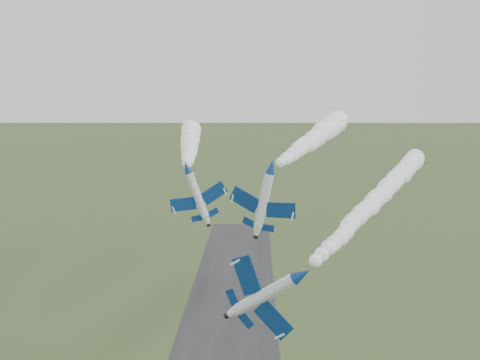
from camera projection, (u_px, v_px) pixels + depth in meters
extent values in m
cylinder|color=white|center=(302.00, 275.00, 65.47)|extent=(5.60, 9.30, 2.27)
cone|color=navy|center=(286.00, 290.00, 60.29)|extent=(3.01, 3.08, 2.27)
cone|color=white|center=(315.00, 262.00, 70.46)|extent=(2.85, 2.68, 2.27)
cylinder|color=black|center=(317.00, 259.00, 71.43)|extent=(1.31, 1.04, 1.15)
ellipsoid|color=black|center=(300.00, 278.00, 63.10)|extent=(2.60, 3.47, 1.51)
cube|color=navy|center=(289.00, 250.00, 66.65)|extent=(3.76, 3.55, 4.19)
cube|color=navy|center=(317.00, 296.00, 66.00)|extent=(3.76, 3.55, 4.19)
cube|color=navy|center=(306.00, 252.00, 69.75)|extent=(1.69, 1.62, 1.85)
cube|color=navy|center=(320.00, 275.00, 69.40)|extent=(1.69, 1.62, 1.85)
cube|color=navy|center=(321.00, 260.00, 68.74)|extent=(2.55, 2.39, 1.47)
cylinder|color=white|center=(187.00, 168.00, 90.64)|extent=(2.68, 8.01, 1.79)
cone|color=navy|center=(186.00, 172.00, 85.77)|extent=(2.02, 2.25, 1.79)
cone|color=white|center=(187.00, 164.00, 95.33)|extent=(1.97, 1.88, 1.79)
cylinder|color=black|center=(187.00, 163.00, 96.25)|extent=(0.97, 0.66, 0.91)
ellipsoid|color=black|center=(185.00, 166.00, 88.56)|extent=(1.50, 2.81, 1.20)
cube|color=navy|center=(172.00, 174.00, 91.34)|extent=(4.32, 2.70, 1.57)
cube|color=navy|center=(203.00, 162.00, 91.46)|extent=(4.32, 2.70, 1.57)
cube|color=navy|center=(179.00, 168.00, 94.47)|extent=(1.90, 1.23, 0.72)
cube|color=navy|center=(195.00, 162.00, 94.54)|extent=(1.90, 1.23, 0.72)
cube|color=navy|center=(185.00, 158.00, 94.06)|extent=(0.97, 1.58, 1.98)
cylinder|color=white|center=(271.00, 167.00, 89.50)|extent=(4.68, 9.40, 1.96)
cone|color=navy|center=(261.00, 172.00, 84.08)|extent=(2.61, 2.90, 1.96)
cone|color=white|center=(280.00, 163.00, 94.71)|extent=(2.47, 2.48, 1.96)
cylinder|color=black|center=(282.00, 162.00, 95.73)|extent=(1.15, 0.93, 0.99)
ellipsoid|color=black|center=(268.00, 165.00, 87.15)|extent=(2.21, 3.42, 1.31)
cube|color=navy|center=(254.00, 162.00, 91.30)|extent=(5.54, 4.03, 1.23)
cube|color=navy|center=(291.00, 172.00, 89.40)|extent=(5.54, 4.03, 1.23)
cube|color=navy|center=(269.00, 161.00, 94.30)|extent=(2.44, 1.81, 0.58)
cube|color=navy|center=(288.00, 166.00, 93.28)|extent=(2.44, 1.81, 0.58)
cube|color=navy|center=(280.00, 156.00, 93.22)|extent=(1.15, 1.87, 2.39)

